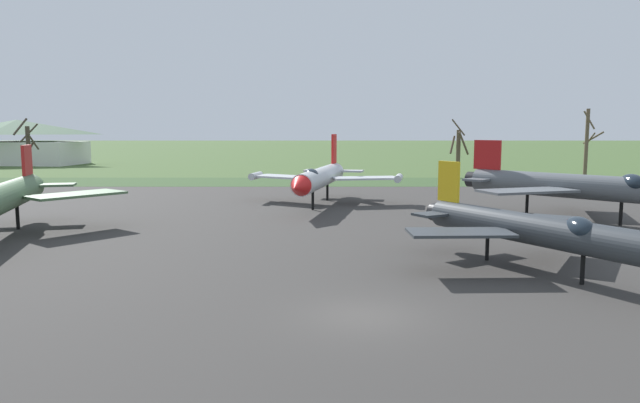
{
  "coord_description": "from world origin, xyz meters",
  "views": [
    {
      "loc": [
        -1.49,
        -19.63,
        6.46
      ],
      "look_at": [
        -1.46,
        13.05,
        2.4
      ],
      "focal_mm": 33.06,
      "sensor_mm": 36.0,
      "label": 1
    }
  ],
  "objects_px": {
    "jet_fighter_front_left": "(537,229)",
    "visitor_building": "(17,142)",
    "jet_fighter_rear_left": "(581,186)",
    "jet_fighter_front_right": "(319,177)"
  },
  "relations": [
    {
      "from": "jet_fighter_front_left",
      "to": "visitor_building",
      "type": "height_order",
      "value": "visitor_building"
    },
    {
      "from": "jet_fighter_front_left",
      "to": "visitor_building",
      "type": "distance_m",
      "value": 103.45
    },
    {
      "from": "jet_fighter_front_right",
      "to": "jet_fighter_rear_left",
      "type": "distance_m",
      "value": 20.05
    },
    {
      "from": "visitor_building",
      "to": "jet_fighter_rear_left",
      "type": "bearing_deg",
      "value": -42.34
    },
    {
      "from": "jet_fighter_front_right",
      "to": "jet_fighter_rear_left",
      "type": "relative_size",
      "value": 1.15
    },
    {
      "from": "jet_fighter_front_left",
      "to": "jet_fighter_front_right",
      "type": "height_order",
      "value": "jet_fighter_front_right"
    },
    {
      "from": "jet_fighter_front_right",
      "to": "jet_fighter_rear_left",
      "type": "height_order",
      "value": "jet_fighter_front_right"
    },
    {
      "from": "jet_fighter_front_left",
      "to": "jet_fighter_rear_left",
      "type": "height_order",
      "value": "jet_fighter_rear_left"
    },
    {
      "from": "jet_fighter_rear_left",
      "to": "visitor_building",
      "type": "height_order",
      "value": "visitor_building"
    },
    {
      "from": "jet_fighter_front_left",
      "to": "jet_fighter_front_right",
      "type": "relative_size",
      "value": 0.76
    }
  ]
}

